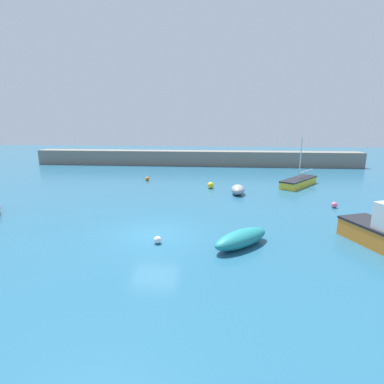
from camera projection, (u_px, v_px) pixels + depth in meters
The scene contains 9 objects.
ground_plane at pixel (154, 236), 15.99m from camera, with size 120.00×120.00×0.20m, color #235B7A.
harbor_breakwater at pixel (195, 158), 41.75m from camera, with size 44.54×2.48×1.98m, color slate.
fishing_dinghy_green at pixel (238, 190), 24.85m from camera, with size 1.16×2.09×0.78m.
rowboat_blue_near at pixel (241, 238), 14.38m from camera, with size 3.20×3.20×0.81m.
sailboat_short_mast at pixel (299, 182), 28.13m from camera, with size 4.31×5.06×4.54m.
mooring_buoy_pink at pixel (334, 205), 20.97m from camera, with size 0.41×0.41×0.41m, color #EA668C.
mooring_buoy_white at pixel (158, 240), 14.78m from camera, with size 0.38×0.38×0.38m, color white.
mooring_buoy_orange at pixel (147, 179), 30.64m from camera, with size 0.42×0.42×0.42m, color orange.
mooring_buoy_yellow at pixel (211, 185), 27.08m from camera, with size 0.58×0.58×0.58m, color yellow.
Camera 1 is at (3.40, -14.78, 5.86)m, focal length 28.00 mm.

